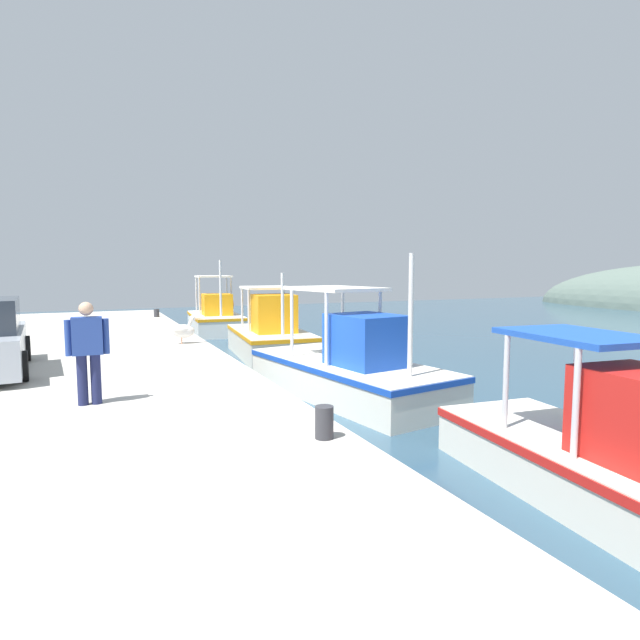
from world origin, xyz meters
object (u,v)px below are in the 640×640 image
(fishing_boat_nearest, at_px, (216,319))
(mooring_bollard_second, at_px, (324,422))
(fishing_boat_second, at_px, (271,336))
(mooring_bollard_nearest, at_px, (157,313))
(fishing_boat_fourth, at_px, (605,458))
(pelican, at_px, (183,330))
(fisherman_standing, at_px, (88,348))
(fishing_boat_third, at_px, (350,369))

(fishing_boat_nearest, xyz_separation_m, mooring_bollard_second, (17.83, -2.58, 0.36))
(fishing_boat_second, bearing_deg, mooring_bollard_nearest, -159.74)
(mooring_bollard_nearest, xyz_separation_m, mooring_bollard_second, (18.29, 0.00, 0.03))
(fishing_boat_fourth, xyz_separation_m, pelican, (-10.95, -3.43, 0.60))
(fisherman_standing, relative_size, mooring_bollard_second, 3.92)
(pelican, height_order, mooring_bollard_nearest, pelican)
(fishing_boat_nearest, distance_m, fishing_boat_fourth, 19.44)
(fishing_boat_fourth, height_order, fisherman_standing, fishing_boat_fourth)
(fishing_boat_fourth, bearing_deg, fisherman_standing, -128.18)
(fisherman_standing, height_order, mooring_bollard_nearest, fisherman_standing)
(mooring_bollard_second, bearing_deg, fishing_boat_fourth, 63.17)
(fishing_boat_nearest, height_order, pelican, fishing_boat_nearest)
(fisherman_standing, height_order, mooring_bollard_second, fisherman_standing)
(fisherman_standing, bearing_deg, pelican, 158.34)
(fishing_boat_nearest, xyz_separation_m, mooring_bollard_nearest, (-0.46, -2.58, 0.33))
(fishing_boat_third, bearing_deg, pelican, -147.82)
(mooring_bollard_nearest, bearing_deg, fishing_boat_second, 20.26)
(fishing_boat_second, bearing_deg, mooring_bollard_second, -15.02)
(fishing_boat_second, distance_m, fishing_boat_third, 6.03)
(fishing_boat_third, xyz_separation_m, mooring_bollard_second, (4.56, -2.74, 0.35))
(fishing_boat_second, relative_size, pelican, 5.03)
(fishing_boat_fourth, bearing_deg, fishing_boat_second, -178.46)
(fishing_boat_nearest, relative_size, fishing_boat_second, 1.01)
(fishing_boat_second, relative_size, fishing_boat_third, 0.82)
(fishing_boat_nearest, height_order, mooring_bollard_second, fishing_boat_nearest)
(fishing_boat_second, bearing_deg, pelican, -68.15)
(fishing_boat_second, xyz_separation_m, mooring_bollard_second, (10.59, -2.84, 0.31))
(fisherman_standing, bearing_deg, mooring_bollard_nearest, 169.72)
(mooring_bollard_second, bearing_deg, fishing_boat_second, 164.98)
(fishing_boat_nearest, bearing_deg, fisherman_standing, -19.88)
(fishing_boat_third, height_order, fishing_boat_fourth, fishing_boat_third)
(fishing_boat_nearest, distance_m, mooring_bollard_nearest, 2.64)
(fisherman_standing, distance_m, mooring_bollard_nearest, 15.50)
(mooring_bollard_second, bearing_deg, fisherman_standing, -137.95)
(fishing_boat_third, bearing_deg, mooring_bollard_second, -31.02)
(fisherman_standing, distance_m, mooring_bollard_second, 4.18)
(fishing_boat_nearest, bearing_deg, fishing_boat_third, 0.71)
(pelican, relative_size, mooring_bollard_nearest, 2.64)
(fisherman_standing, bearing_deg, fishing_boat_nearest, 160.12)
(fishing_boat_fourth, height_order, mooring_bollard_second, fishing_boat_fourth)
(fishing_boat_nearest, distance_m, fishing_boat_third, 13.27)
(pelican, height_order, mooring_bollard_second, pelican)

